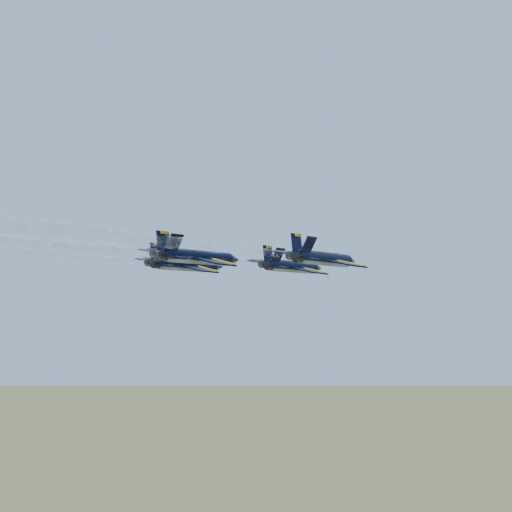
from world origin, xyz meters
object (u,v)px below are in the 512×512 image
Objects in this scene: jet_right at (324,259)px; jet_slot at (198,257)px; jet_left at (187,265)px; jet_lead at (293,267)px.

jet_slot is at bearing -135.43° from jet_right.
jet_left is 15.88m from jet_slot.
jet_lead is 16.93m from jet_right.
jet_slot is (1.17, -24.03, 0.00)m from jet_lead.
jet_right is (13.08, -10.75, 0.00)m from jet_lead.
jet_slot is (12.10, -10.28, 0.00)m from jet_left.
jet_left is at bearing 136.10° from jet_slot.
jet_slot is at bearing -43.90° from jet_left.
jet_left is 1.00× the size of jet_slot.
jet_slot is at bearing -90.77° from jet_lead.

